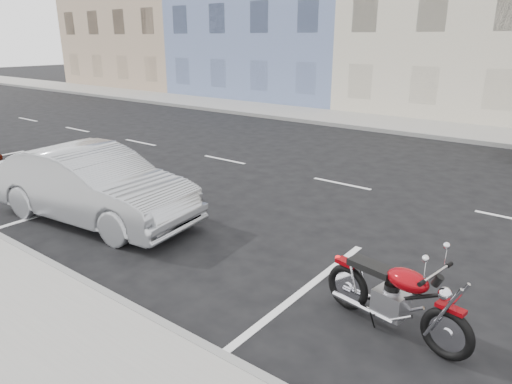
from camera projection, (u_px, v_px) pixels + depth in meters
ground at (420, 200)px, 10.53m from camera, size 120.00×120.00×0.00m
sidewalk_far at (373, 122)px, 19.93m from camera, size 80.00×3.40×0.15m
curb_near at (7, 243)px, 8.13m from camera, size 80.00×0.12×0.16m
curb_far at (356, 127)px, 18.65m from camera, size 80.00×0.12×0.16m
bldg_far_west at (169, 5)px, 35.87m from camera, size 12.00×12.00×12.00m
motorcycle at (451, 324)px, 5.16m from camera, size 2.03×0.74×1.03m
sedan_silver at (93, 185)px, 9.13m from camera, size 4.70×2.12×1.50m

